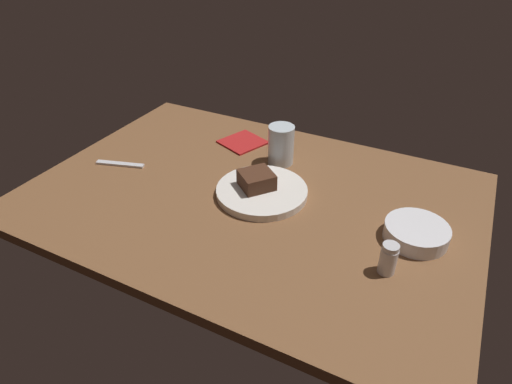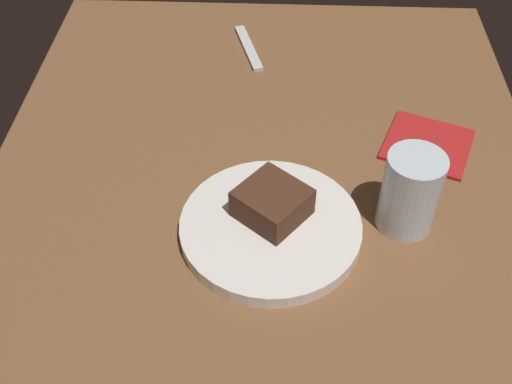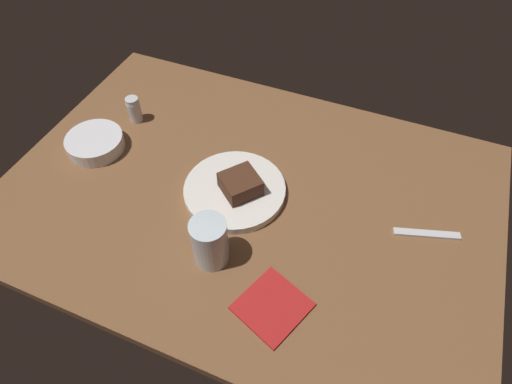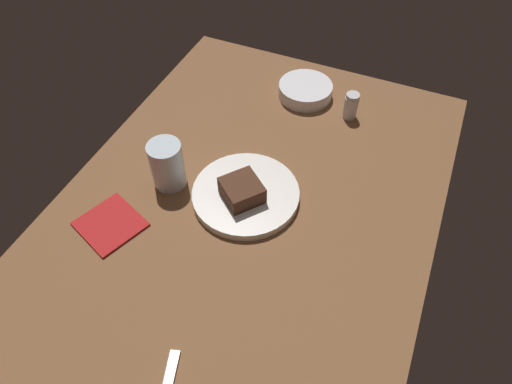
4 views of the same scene
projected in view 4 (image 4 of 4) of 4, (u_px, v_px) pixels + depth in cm
name	position (u px, v px, depth cm)	size (l,w,h in cm)	color
dining_table	(245.00, 211.00, 106.71)	(120.00, 84.00, 3.00)	brown
dessert_plate	(246.00, 194.00, 106.70)	(24.93, 24.93, 2.08)	white
chocolate_cake_slice	(242.00, 190.00, 103.26)	(8.50, 8.20, 4.40)	#472819
salt_shaker	(351.00, 106.00, 122.95)	(3.77, 3.77, 7.53)	silver
water_glass	(166.00, 166.00, 105.69)	(7.82, 7.82, 11.99)	silver
side_bowl	(305.00, 90.00, 130.02)	(15.09, 15.09, 3.89)	silver
folded_napkin	(110.00, 224.00, 102.16)	(12.42, 12.86, 0.60)	#B21E1E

